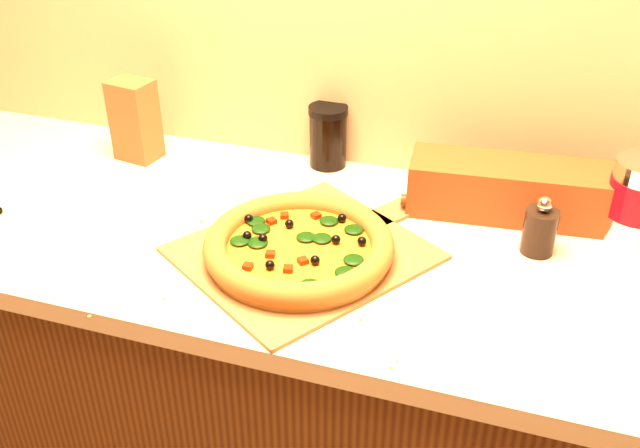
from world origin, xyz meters
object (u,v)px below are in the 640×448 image
Objects in this scene: pepper_grinder at (540,230)px; dark_jar at (328,136)px; pizza at (299,247)px; coffee_canister at (639,199)px; rolling_pin at (505,205)px; pizza_peel at (310,250)px.

pepper_grinder is 0.82× the size of dark_jar.
dark_jar reaches higher than pizza.
coffee_canister is (0.17, 0.11, 0.04)m from pepper_grinder.
pizza is 2.16× the size of coffee_canister.
dark_jar is at bearing 164.70° from rolling_pin.
pizza_peel is 5.01× the size of pepper_grinder.
dark_jar is (-0.41, 0.11, 0.04)m from rolling_pin.
pizza is 2.44× the size of dark_jar.
dark_jar reaches higher than pizza_peel.
pepper_grinder is (0.40, 0.13, 0.04)m from pizza_peel.
pepper_grinder is (0.41, 0.17, 0.02)m from pizza.
pizza is at bearing -71.97° from pizza_peel.
rolling_pin is at bearing -179.64° from coffee_canister.
pizza is 0.44m from rolling_pin.
pizza reaches higher than pizza_peel.
pizza_peel is 1.68× the size of pizza.
pizza_peel is 0.04m from pizza.
dark_jar is (-0.48, 0.22, 0.02)m from pepper_grinder.
coffee_canister reaches higher than rolling_pin.
pepper_grinder is at bearing 51.02° from pizza_peel.
rolling_pin reaches higher than pizza_peel.
coffee_canister is at bearing 25.56° from pizza.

